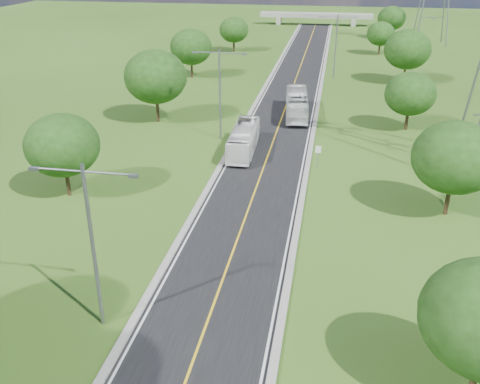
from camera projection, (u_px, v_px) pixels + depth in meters
The scene contains 20 objects.
ground at pixel (286, 105), 73.08m from camera, with size 260.00×260.00×0.00m, color #2D4D15.
road at pixel (290, 94), 78.42m from camera, with size 8.00×150.00×0.06m, color black.
curb_left at pixel (262, 92), 79.07m from camera, with size 0.50×150.00×0.22m, color gray.
curb_right at pixel (320, 95), 77.71m from camera, with size 0.50×150.00×0.22m, color gray.
speed_limit_sign at pixel (318, 153), 51.94m from camera, with size 0.55×0.09×2.40m.
overpass at pixel (316, 16), 143.44m from camera, with size 30.00×3.00×3.20m.
streetlight_near_left at pixel (91, 234), 28.71m from camera, with size 5.90×0.25×10.00m.
streetlight_mid_left at pixel (220, 87), 58.15m from camera, with size 5.90×0.25×10.00m.
streetlight_far_right at pixel (336, 41), 85.67m from camera, with size 5.90×0.25×10.00m.
tree_lb at pixel (62, 145), 45.13m from camera, with size 6.30×6.30×7.33m.
tree_lc at pixel (155, 77), 64.20m from camera, with size 7.56×7.56×8.79m.
tree_ld at pixel (191, 47), 86.19m from camera, with size 6.72×6.72×7.82m.
tree_le at pixel (234, 30), 107.47m from camera, with size 5.88×5.88×6.84m.
tree_rb at pixel (455, 158), 41.67m from camera, with size 6.72×6.72×7.82m.
tree_rc at pixel (410, 94), 61.72m from camera, with size 5.88×5.88×6.84m.
tree_rd at pixel (408, 49), 82.42m from camera, with size 7.14×7.14×8.30m.
tree_re at pixel (381, 34), 104.76m from camera, with size 5.46×5.46×6.35m.
tree_rf at pixel (392, 18), 121.78m from camera, with size 6.30×6.30×7.33m.
bus_outbound at pixel (297, 104), 67.83m from camera, with size 2.61×11.15×3.10m, color silver.
bus_inbound at pixel (244, 139), 56.10m from camera, with size 2.33×9.98×2.78m, color white.
Camera 1 is at (6.30, -11.26, 20.13)m, focal length 40.00 mm.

